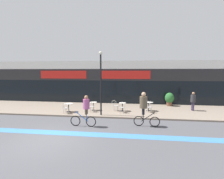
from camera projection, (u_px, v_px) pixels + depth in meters
name	position (u px, v px, depth m)	size (l,w,h in m)	color
ground_plane	(48.00, 140.00, 8.87)	(120.00, 120.00, 0.00)	#4C4C51
sidewalk_slab	(87.00, 109.00, 16.01)	(40.00, 5.50, 0.12)	gray
storefront_facade	(98.00, 82.00, 20.41)	(40.00, 4.06, 4.55)	silver
bike_lane_stripe	(58.00, 133.00, 9.97)	(36.00, 0.70, 0.01)	#3D7AB7
bistro_table_0	(69.00, 106.00, 14.47)	(0.75, 0.75, 0.71)	black
bistro_table_1	(93.00, 105.00, 15.07)	(0.62, 0.62, 0.72)	black
bistro_table_2	(122.00, 105.00, 14.78)	(0.60, 0.60, 0.71)	black
bistro_table_3	(149.00, 105.00, 14.85)	(0.69, 0.69, 0.75)	black
cafe_chair_0_near	(66.00, 107.00, 13.86)	(0.44, 0.59, 0.90)	#B7B2AD
cafe_chair_1_near	(92.00, 106.00, 14.45)	(0.44, 0.59, 0.90)	#B7B2AD
cafe_chair_2_near	(122.00, 107.00, 14.16)	(0.42, 0.58, 0.90)	#B7B2AD
cafe_chair_2_side	(115.00, 105.00, 14.87)	(0.60, 0.45, 0.90)	#B7B2AD
cafe_chair_3_near	(149.00, 106.00, 14.23)	(0.40, 0.58, 0.90)	#B7B2AD
planter_pot	(169.00, 99.00, 17.01)	(0.86, 0.86, 1.29)	brown
lamp_post	(101.00, 78.00, 13.24)	(0.26, 0.26, 4.86)	black
cyclist_0	(85.00, 109.00, 10.98)	(1.70, 0.48, 1.99)	black
cyclist_1	(144.00, 106.00, 11.01)	(1.65, 0.52, 2.19)	black
pedestrian_near_end	(193.00, 100.00, 14.90)	(0.51, 0.51, 1.61)	#382D47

